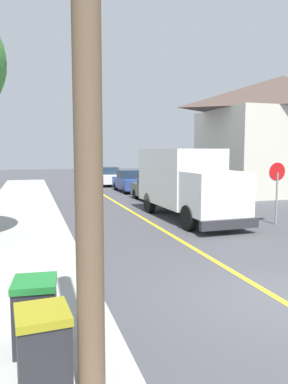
# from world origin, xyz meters

# --- Properties ---
(ground_plane) EXTENTS (120.00, 120.00, 0.00)m
(ground_plane) POSITION_xyz_m (0.00, 0.00, 0.00)
(ground_plane) COLOR #424247
(sidewalk_curb) EXTENTS (3.60, 60.00, 0.15)m
(sidewalk_curb) POSITION_xyz_m (-5.40, 4.00, 0.07)
(sidewalk_curb) COLOR #9E9E99
(sidewalk_curb) RESTS_ON ground
(centre_line_yellow) EXTENTS (0.16, 56.00, 0.01)m
(centre_line_yellow) POSITION_xyz_m (0.00, 10.00, 0.00)
(centre_line_yellow) COLOR gold
(centre_line_yellow) RESTS_ON ground
(box_truck) EXTENTS (2.64, 7.26, 3.20)m
(box_truck) POSITION_xyz_m (1.90, 9.57, 1.77)
(box_truck) COLOR silver
(box_truck) RESTS_ON ground
(parked_car_near) EXTENTS (1.98, 4.47, 1.67)m
(parked_car_near) POSITION_xyz_m (2.43, 15.66, 0.79)
(parked_car_near) COLOR #4C564C
(parked_car_near) RESTS_ON ground
(parked_car_mid) EXTENTS (1.86, 4.42, 1.67)m
(parked_car_mid) POSITION_xyz_m (2.36, 21.37, 0.79)
(parked_car_mid) COLOR #2D4793
(parked_car_mid) RESTS_ON ground
(parked_car_far) EXTENTS (1.86, 4.43, 1.67)m
(parked_car_far) POSITION_xyz_m (1.82, 27.02, 0.79)
(parked_car_far) COLOR silver
(parked_car_far) RESTS_ON ground
(trash_bin_front) EXTENTS (0.68, 0.76, 1.06)m
(trash_bin_front) POSITION_xyz_m (-4.85, -1.86, 0.68)
(trash_bin_front) COLOR #232328
(trash_bin_front) RESTS_ON sidewalk_curb
(trash_bin_middle) EXTENTS (0.70, 0.77, 1.06)m
(trash_bin_middle) POSITION_xyz_m (-4.93, -0.74, 0.68)
(trash_bin_middle) COLOR #232328
(trash_bin_middle) RESTS_ON sidewalk_curb
(utility_pole) EXTENTS (0.32, 0.32, 7.42)m
(utility_pole) POSITION_xyz_m (-4.31, -2.17, 3.86)
(utility_pole) COLOR brown
(utility_pole) RESTS_ON sidewalk_curb
(stop_sign) EXTENTS (0.80, 0.10, 2.65)m
(stop_sign) POSITION_xyz_m (4.99, 7.06, 1.86)
(stop_sign) COLOR gray
(stop_sign) RESTS_ON ground
(house_across_street) EXTENTS (11.71, 8.07, 8.57)m
(house_across_street) POSITION_xyz_m (12.87, 17.42, 4.46)
(house_across_street) COLOR beige
(house_across_street) RESTS_ON ground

